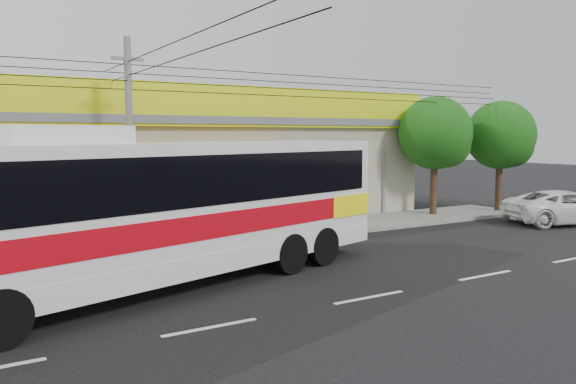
% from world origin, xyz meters
% --- Properties ---
extents(ground, '(120.00, 120.00, 0.00)m').
position_xyz_m(ground, '(0.00, 0.00, 0.00)').
color(ground, black).
rests_on(ground, ground).
extents(sidewalk, '(30.00, 3.20, 0.15)m').
position_xyz_m(sidewalk, '(0.00, 6.00, 0.07)').
color(sidewalk, gray).
rests_on(sidewalk, ground).
extents(lane_markings, '(50.00, 0.12, 0.01)m').
position_xyz_m(lane_markings, '(0.00, -2.50, 0.00)').
color(lane_markings, silver).
rests_on(lane_markings, ground).
extents(storefront_building, '(22.60, 9.20, 5.70)m').
position_xyz_m(storefront_building, '(-0.01, 11.54, 2.30)').
color(storefront_building, '#ACA48B').
rests_on(storefront_building, ground).
extents(coach_bus, '(13.16, 6.15, 3.98)m').
position_xyz_m(coach_bus, '(-3.43, 0.82, 2.13)').
color(coach_bus, silver).
rests_on(coach_bus, ground).
extents(white_car, '(5.65, 3.94, 1.43)m').
position_xyz_m(white_car, '(14.14, 1.76, 0.72)').
color(white_car, white).
rests_on(white_car, ground).
extents(utility_pole, '(34.00, 14.00, 6.83)m').
position_xyz_m(utility_pole, '(-3.33, 5.40, 5.64)').
color(utility_pole, '#5D5D5B').
rests_on(utility_pole, ground).
extents(tree_near, '(3.34, 3.34, 5.54)m').
position_xyz_m(tree_near, '(10.91, 6.10, 3.75)').
color(tree_near, '#301E13').
rests_on(tree_near, ground).
extents(tree_far, '(3.27, 3.27, 5.42)m').
position_xyz_m(tree_far, '(14.52, 5.38, 3.66)').
color(tree_far, '#301E13').
rests_on(tree_far, ground).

